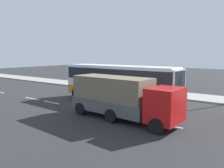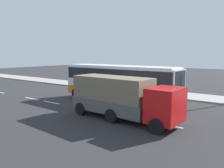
# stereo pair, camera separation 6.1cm
# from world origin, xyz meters

# --- Properties ---
(ground_plane) EXTENTS (120.00, 120.00, 0.00)m
(ground_plane) POSITION_xyz_m (0.00, 0.00, 0.00)
(ground_plane) COLOR #28282B
(sidewalk_curb) EXTENTS (80.00, 4.00, 0.15)m
(sidewalk_curb) POSITION_xyz_m (0.00, 8.11, 0.07)
(sidewalk_curb) COLOR gray
(sidewalk_curb) RESTS_ON ground_plane
(lane_centreline) EXTENTS (41.35, 0.16, 0.01)m
(lane_centreline) POSITION_xyz_m (-1.79, -2.59, 0.00)
(lane_centreline) COLOR white
(lane_centreline) RESTS_ON ground_plane
(coach_bus) EXTENTS (12.06, 2.97, 3.61)m
(coach_bus) POSITION_xyz_m (1.66, 1.19, 2.23)
(coach_bus) COLOR orange
(coach_bus) RESTS_ON ground_plane
(cargo_truck) EXTENTS (8.49, 3.00, 3.05)m
(cargo_truck) POSITION_xyz_m (4.86, -3.21, 1.66)
(cargo_truck) COLOR red
(cargo_truck) RESTS_ON ground_plane
(pedestrian_near_curb) EXTENTS (0.32, 0.32, 1.79)m
(pedestrian_near_curb) POSITION_xyz_m (3.01, 7.76, 1.19)
(pedestrian_near_curb) COLOR #38334C
(pedestrian_near_curb) RESTS_ON sidewalk_curb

